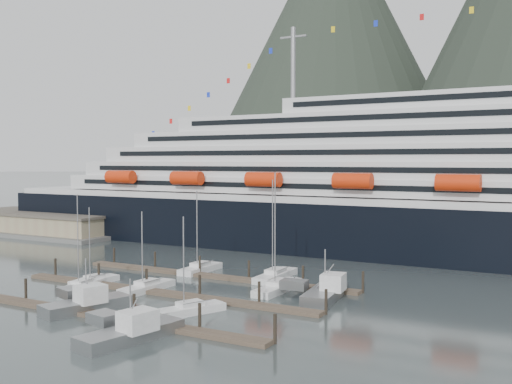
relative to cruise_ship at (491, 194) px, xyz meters
The scene contains 16 objects.
ground 63.76m from the cruise_ship, 118.66° to the right, with size 1600.00×1600.00×0.00m, color #404B4B.
cruise_ship is the anchor object (origin of this frame).
warehouse 103.31m from the cruise_ship, behind, with size 46.00×20.00×5.80m.
dock_near 74.63m from the cruise_ship, 118.31° to the right, with size 48.18×2.28×3.20m.
dock_mid 63.65m from the cruise_ship, 123.96° to the right, with size 48.18×2.28×3.20m.
dock_far 53.59m from the cruise_ship, 131.95° to the right, with size 48.18×2.28×3.20m.
sailboat_a 70.85m from the cruise_ship, 132.84° to the right, with size 3.08×7.97×11.66m.
sailboat_b 72.70m from the cruise_ship, 130.37° to the right, with size 3.88×8.87×13.79m.
sailboat_c 64.60m from the cruise_ship, 126.39° to the right, with size 2.74×9.49×11.58m.
sailboat_d 48.97m from the cruise_ship, 117.06° to the right, with size 2.68×11.16×17.00m.
sailboat_f 54.44m from the cruise_ship, 137.63° to the right, with size 2.93×9.46×13.75m.
sailboat_g 45.07m from the cruise_ship, 126.62° to the right, with size 3.14×10.99×15.72m.
sailboat_h 64.65m from the cruise_ship, 113.29° to the right, with size 5.72×8.91×12.01m.
trawler_b 74.24m from the cruise_ship, 120.27° to the right, with size 9.12×11.31×6.98m.
trawler_d 74.87m from the cruise_ship, 109.20° to the right, with size 8.96×11.99×6.86m.
trawler_e 47.25m from the cruise_ship, 108.18° to the right, with size 8.76×11.47×7.20m.
Camera 1 is at (45.88, -60.54, 18.08)m, focal length 42.00 mm.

